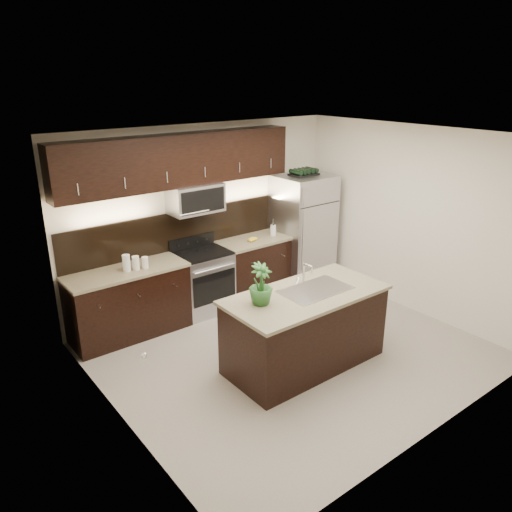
% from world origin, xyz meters
% --- Properties ---
extents(ground, '(4.50, 4.50, 0.00)m').
position_xyz_m(ground, '(0.00, 0.00, 0.00)').
color(ground, gray).
rests_on(ground, ground).
extents(room_walls, '(4.52, 4.02, 2.71)m').
position_xyz_m(room_walls, '(-0.11, -0.04, 1.70)').
color(room_walls, beige).
rests_on(room_walls, ground).
extents(counter_run, '(3.51, 0.65, 0.94)m').
position_xyz_m(counter_run, '(-0.46, 1.69, 0.47)').
color(counter_run, black).
rests_on(counter_run, ground).
extents(upper_fixtures, '(3.49, 0.40, 1.66)m').
position_xyz_m(upper_fixtures, '(-0.43, 1.84, 2.14)').
color(upper_fixtures, black).
rests_on(upper_fixtures, counter_run).
extents(island, '(1.96, 0.96, 0.94)m').
position_xyz_m(island, '(-0.06, -0.29, 0.47)').
color(island, black).
rests_on(island, ground).
extents(sink_faucet, '(0.84, 0.50, 0.28)m').
position_xyz_m(sink_faucet, '(0.09, -0.28, 0.96)').
color(sink_faucet, silver).
rests_on(sink_faucet, island).
extents(refrigerator, '(0.88, 0.79, 1.82)m').
position_xyz_m(refrigerator, '(1.65, 1.63, 0.91)').
color(refrigerator, '#B2B2B7').
rests_on(refrigerator, ground).
extents(wine_rack, '(0.45, 0.28, 0.11)m').
position_xyz_m(wine_rack, '(1.65, 1.63, 1.87)').
color(wine_rack, black).
rests_on(wine_rack, refrigerator).
extents(plant, '(0.31, 0.31, 0.47)m').
position_xyz_m(plant, '(-0.65, -0.19, 1.18)').
color(plant, '#265622').
rests_on(plant, island).
extents(canisters, '(0.32, 0.15, 0.22)m').
position_xyz_m(canisters, '(-1.33, 1.62, 1.04)').
color(canisters, silver).
rests_on(canisters, counter_run).
extents(french_press, '(0.09, 0.09, 0.27)m').
position_xyz_m(french_press, '(1.04, 1.64, 1.04)').
color(french_press, silver).
rests_on(french_press, counter_run).
extents(bananas, '(0.21, 0.18, 0.06)m').
position_xyz_m(bananas, '(0.56, 1.61, 0.97)').
color(bananas, gold).
rests_on(bananas, counter_run).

